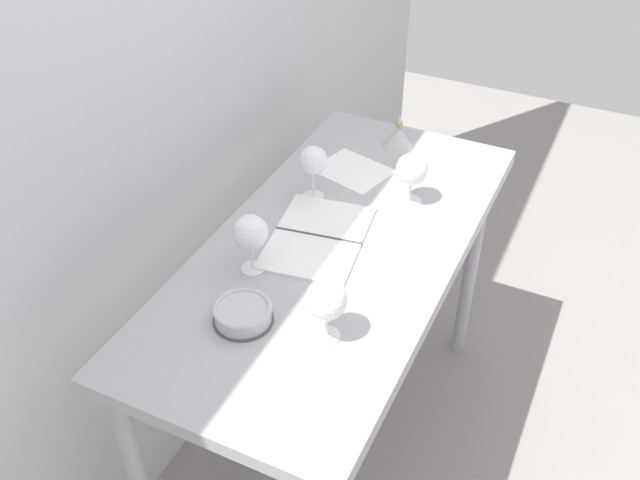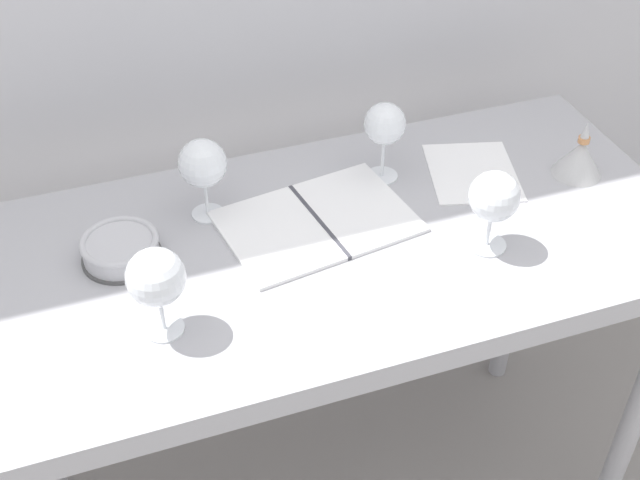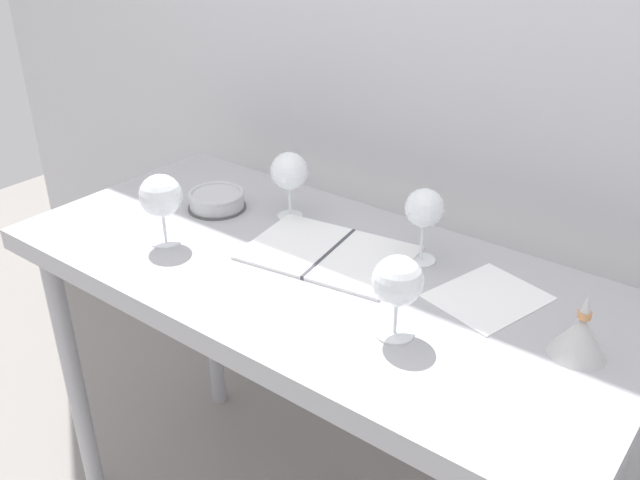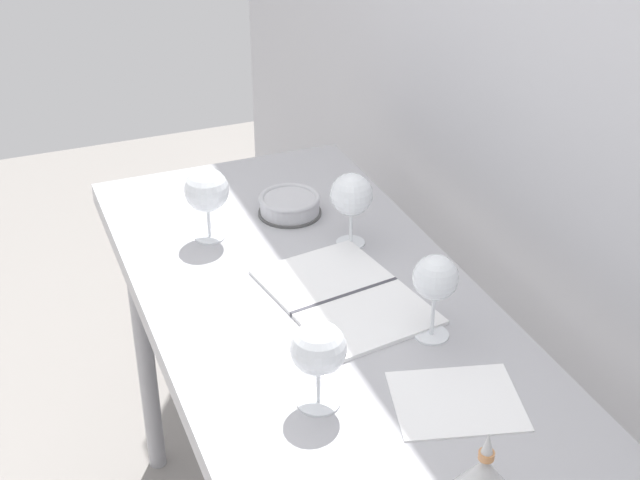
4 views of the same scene
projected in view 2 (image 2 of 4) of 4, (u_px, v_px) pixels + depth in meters
The scene contains 9 objects.
steel_counter at pixel (328, 282), 1.62m from camera, with size 1.40×0.65×0.90m.
wine_glass_far_right at pixel (385, 126), 1.63m from camera, with size 0.08×0.08×0.17m.
wine_glass_near_left at pixel (156, 279), 1.31m from camera, with size 0.10×0.10×0.17m.
wine_glass_near_right at pixel (494, 198), 1.47m from camera, with size 0.09×0.09×0.16m.
wine_glass_far_left at pixel (203, 165), 1.54m from camera, with size 0.09×0.09×0.17m.
open_notebook at pixel (317, 222), 1.59m from camera, with size 0.39×0.30×0.01m.
tasting_sheet_upper at pixel (472, 172), 1.72m from camera, with size 0.18×0.21×0.00m, color white.
tasting_bowl at pixel (120, 248), 1.50m from camera, with size 0.15×0.15×0.05m.
decanter_funnel at pixel (580, 157), 1.70m from camera, with size 0.10×0.10×0.12m.
Camera 2 is at (-0.41, -1.12, 1.90)m, focal length 46.54 mm.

